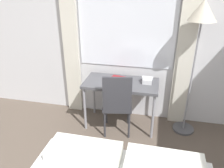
{
  "coord_description": "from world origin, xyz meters",
  "views": [
    {
      "loc": [
        0.66,
        -0.15,
        2.04
      ],
      "look_at": [
        0.13,
        2.23,
        0.87
      ],
      "focal_mm": 35.0,
      "sensor_mm": 36.0,
      "label": 1
    }
  ],
  "objects": [
    {
      "name": "telephone",
      "position": [
        0.54,
        2.7,
        0.76
      ],
      "size": [
        0.15,
        0.16,
        0.09
      ],
      "color": "silver",
      "rests_on": "desk"
    },
    {
      "name": "standing_lamp",
      "position": [
        1.13,
        2.7,
        1.55
      ],
      "size": [
        0.34,
        0.34,
        1.85
      ],
      "color": "#4C4C51",
      "rests_on": "ground_plane"
    },
    {
      "name": "desk",
      "position": [
        0.18,
        2.63,
        0.65
      ],
      "size": [
        1.06,
        0.54,
        0.72
      ],
      "color": "#4C4C51",
      "rests_on": "ground_plane"
    },
    {
      "name": "book",
      "position": [
        0.12,
        2.7,
        0.74
      ],
      "size": [
        0.27,
        0.24,
        0.02
      ],
      "rotation": [
        0.0,
        0.0,
        -0.23
      ],
      "color": "maroon",
      "rests_on": "desk"
    },
    {
      "name": "desk_chair",
      "position": [
        0.17,
        2.4,
        0.53
      ],
      "size": [
        0.46,
        0.46,
        0.94
      ],
      "rotation": [
        0.0,
        0.0,
        0.17
      ],
      "color": "#333338",
      "rests_on": "ground_plane"
    },
    {
      "name": "wall_back_with_window",
      "position": [
        0.02,
        2.98,
        1.35
      ],
      "size": [
        5.79,
        0.13,
        2.7
      ],
      "color": "silver",
      "rests_on": "ground_plane"
    }
  ]
}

